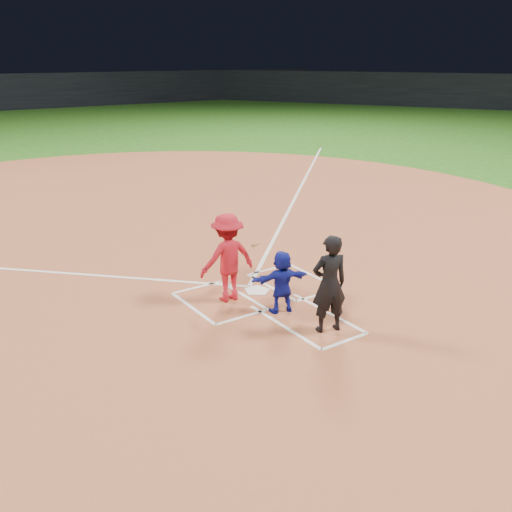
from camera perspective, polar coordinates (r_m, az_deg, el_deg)
ground at (r=12.45m, az=0.10°, el=-3.57°), size 120.00×120.00×0.00m
home_plate_dirt at (r=17.44m, az=-11.13°, el=2.93°), size 28.00×28.00×0.01m
stadium_wall_right at (r=58.99m, az=21.80°, el=15.05°), size 31.04×52.56×3.20m
home_plate at (r=12.45m, az=0.10°, el=-3.48°), size 0.60×0.60×0.02m
catcher at (r=11.27m, az=2.59°, el=-2.58°), size 1.24×0.66×1.27m
umpire at (r=10.46m, az=7.34°, el=-2.79°), size 0.78×0.62×1.86m
chalk_markings at (r=16.81m, az=-10.15°, el=2.39°), size 28.35×17.32×0.01m
batter_at_plate at (r=11.72m, az=-2.86°, el=-0.16°), size 1.53×0.86×1.86m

